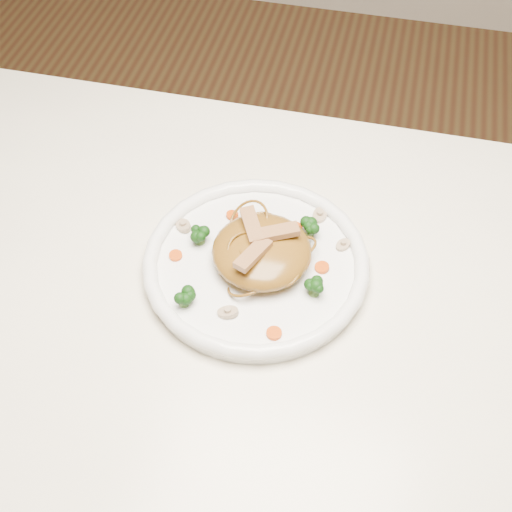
# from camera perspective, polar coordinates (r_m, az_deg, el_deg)

# --- Properties ---
(ground) EXTENTS (4.00, 4.00, 0.00)m
(ground) POSITION_cam_1_polar(r_m,az_deg,el_deg) (1.54, 1.35, -20.87)
(ground) COLOR #522F1C
(ground) RESTS_ON ground
(table) EXTENTS (1.20, 0.80, 0.75)m
(table) POSITION_cam_1_polar(r_m,az_deg,el_deg) (0.95, 2.08, -8.25)
(table) COLOR white
(table) RESTS_ON ground
(plate) EXTENTS (0.35, 0.35, 0.02)m
(plate) POSITION_cam_1_polar(r_m,az_deg,el_deg) (0.90, 0.00, -0.89)
(plate) COLOR white
(plate) RESTS_ON table
(noodle_mound) EXTENTS (0.15, 0.15, 0.04)m
(noodle_mound) POSITION_cam_1_polar(r_m,az_deg,el_deg) (0.88, 0.50, 0.43)
(noodle_mound) COLOR brown
(noodle_mound) RESTS_ON plate
(chicken_a) EXTENTS (0.06, 0.05, 0.01)m
(chicken_a) POSITION_cam_1_polar(r_m,az_deg,el_deg) (0.86, 1.65, 2.00)
(chicken_a) COLOR #A26F4C
(chicken_a) RESTS_ON noodle_mound
(chicken_b) EXTENTS (0.04, 0.06, 0.01)m
(chicken_b) POSITION_cam_1_polar(r_m,az_deg,el_deg) (0.87, -0.35, 2.64)
(chicken_b) COLOR #A26F4C
(chicken_b) RESTS_ON noodle_mound
(chicken_c) EXTENTS (0.04, 0.06, 0.01)m
(chicken_c) POSITION_cam_1_polar(r_m,az_deg,el_deg) (0.84, -0.25, 0.17)
(chicken_c) COLOR #A26F4C
(chicken_c) RESTS_ON noodle_mound
(broccoli_0) EXTENTS (0.03, 0.03, 0.03)m
(broccoli_0) POSITION_cam_1_polar(r_m,az_deg,el_deg) (0.91, 4.52, 2.31)
(broccoli_0) COLOR #0E3A0C
(broccoli_0) RESTS_ON plate
(broccoli_1) EXTENTS (0.03, 0.03, 0.03)m
(broccoli_1) POSITION_cam_1_polar(r_m,az_deg,el_deg) (0.90, -4.83, 1.87)
(broccoli_1) COLOR #0E3A0C
(broccoli_1) RESTS_ON plate
(broccoli_2) EXTENTS (0.03, 0.03, 0.03)m
(broccoli_2) POSITION_cam_1_polar(r_m,az_deg,el_deg) (0.84, -6.21, -3.39)
(broccoli_2) COLOR #0E3A0C
(broccoli_2) RESTS_ON plate
(broccoli_3) EXTENTS (0.04, 0.04, 0.03)m
(broccoli_3) POSITION_cam_1_polar(r_m,az_deg,el_deg) (0.85, 5.00, -2.53)
(broccoli_3) COLOR #0E3A0C
(broccoli_3) RESTS_ON plate
(carrot_0) EXTENTS (0.03, 0.03, 0.00)m
(carrot_0) POSITION_cam_1_polar(r_m,az_deg,el_deg) (0.93, 3.28, 2.33)
(carrot_0) COLOR #D04707
(carrot_0) RESTS_ON plate
(carrot_1) EXTENTS (0.02, 0.02, 0.00)m
(carrot_1) POSITION_cam_1_polar(r_m,az_deg,el_deg) (0.90, -6.83, 0.04)
(carrot_1) COLOR #D04707
(carrot_1) RESTS_ON plate
(carrot_2) EXTENTS (0.02, 0.02, 0.00)m
(carrot_2) POSITION_cam_1_polar(r_m,az_deg,el_deg) (0.89, 5.61, -0.97)
(carrot_2) COLOR #D04707
(carrot_2) RESTS_ON plate
(carrot_3) EXTENTS (0.02, 0.02, 0.00)m
(carrot_3) POSITION_cam_1_polar(r_m,az_deg,el_deg) (0.94, -2.03, 3.49)
(carrot_3) COLOR #D04707
(carrot_3) RESTS_ON plate
(carrot_4) EXTENTS (0.03, 0.03, 0.00)m
(carrot_4) POSITION_cam_1_polar(r_m,az_deg,el_deg) (0.82, 1.54, -6.56)
(carrot_4) COLOR #D04707
(carrot_4) RESTS_ON plate
(mushroom_0) EXTENTS (0.03, 0.03, 0.01)m
(mushroom_0) POSITION_cam_1_polar(r_m,az_deg,el_deg) (0.84, -2.40, -4.79)
(mushroom_0) COLOR tan
(mushroom_0) RESTS_ON plate
(mushroom_1) EXTENTS (0.03, 0.03, 0.01)m
(mushroom_1) POSITION_cam_1_polar(r_m,az_deg,el_deg) (0.91, 7.38, 0.93)
(mushroom_1) COLOR tan
(mushroom_1) RESTS_ON plate
(mushroom_2) EXTENTS (0.04, 0.04, 0.01)m
(mushroom_2) POSITION_cam_1_polar(r_m,az_deg,el_deg) (0.93, -6.17, 2.56)
(mushroom_2) COLOR tan
(mushroom_2) RESTS_ON plate
(mushroom_3) EXTENTS (0.03, 0.03, 0.01)m
(mushroom_3) POSITION_cam_1_polar(r_m,az_deg,el_deg) (0.95, 5.42, 3.46)
(mushroom_3) COLOR tan
(mushroom_3) RESTS_ON plate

